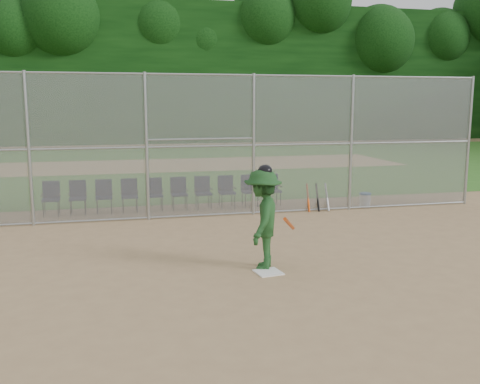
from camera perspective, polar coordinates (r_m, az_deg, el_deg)
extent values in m
plane|color=tan|center=(10.57, 3.22, -8.08)|extent=(100.00, 100.00, 0.00)
plane|color=#2E681F|center=(27.98, -7.49, 2.88)|extent=(100.00, 100.00, 0.00)
plane|color=tan|center=(27.98, -7.49, 2.89)|extent=(24.00, 24.00, 0.00)
cube|color=gray|center=(14.98, -2.26, 4.93)|extent=(16.00, 0.02, 4.00)
cylinder|color=#9EA3A8|center=(18.31, 23.21, 5.01)|extent=(0.09, 0.09, 4.00)
cylinder|color=#9EA3A8|center=(14.95, -2.31, 12.40)|extent=(16.00, 0.05, 0.05)
cube|color=black|center=(44.80, -10.05, 12.31)|extent=(80.00, 5.00, 11.00)
cube|color=white|center=(10.28, 3.03, -8.54)|extent=(0.54, 0.54, 0.02)
imported|color=#1D491F|center=(10.32, 2.44, -2.90)|extent=(1.18, 1.45, 1.95)
ellipsoid|color=black|center=(10.16, 2.48, 2.31)|extent=(0.27, 0.30, 0.23)
cylinder|color=#C84512|center=(10.07, 5.26, -3.39)|extent=(0.46, 0.73, 0.41)
cylinder|color=white|center=(16.94, 13.18, -0.92)|extent=(0.33, 0.33, 0.40)
cylinder|color=#255BA1|center=(16.91, 13.21, -0.17)|extent=(0.36, 0.36, 0.05)
cylinder|color=#D84C14|center=(15.96, 7.26, -0.60)|extent=(0.06, 0.33, 0.82)
cylinder|color=black|center=(16.07, 8.26, -0.57)|extent=(0.06, 0.36, 0.82)
cylinder|color=#B2B2B7|center=(16.18, 9.25, -0.54)|extent=(0.06, 0.38, 0.81)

